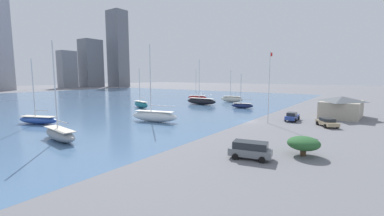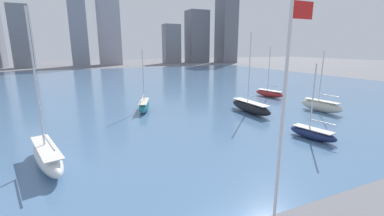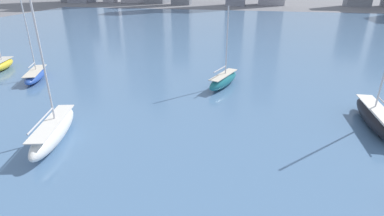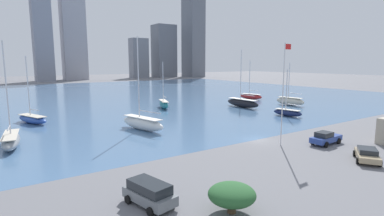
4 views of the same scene
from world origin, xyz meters
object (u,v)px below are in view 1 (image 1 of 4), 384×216
Objects in this scene: boat_shed at (341,107)px; sailboat_teal at (141,104)px; sailboat_white at (154,116)px; sailboat_cream at (232,99)px; sailboat_navy at (242,105)px; flag_pole at (269,85)px; parked_sedan_tan at (327,122)px; sailboat_black at (201,101)px; sailboat_gray at (60,134)px; sailboat_red at (197,97)px; parked_suv_gray at (250,150)px; parked_pickup_blue at (292,116)px; sailboat_blue at (38,119)px.

sailboat_teal is at bearing 108.54° from boat_shed.
sailboat_cream is at bearing -7.77° from sailboat_white.
flag_pole is at bearing -154.94° from sailboat_navy.
sailboat_cream is 44.78m from parked_sedan_tan.
sailboat_teal is at bearing 149.94° from sailboat_black.
sailboat_red is at bearing 24.52° from sailboat_gray.
boat_shed is 20.11m from flag_pole.
parked_suv_gray is at bearing -65.20° from sailboat_gray.
flag_pole is at bearing 56.97° from parked_pickup_blue.
sailboat_white is at bearing 6.03° from sailboat_gray.
sailboat_teal is at bearing -16.91° from sailboat_blue.
sailboat_blue is at bearing 135.59° from boat_shed.
sailboat_gray is 2.72× the size of parked_sedan_tan.
sailboat_black reaches higher than sailboat_red.
boat_shed is 40.63m from sailboat_white.
sailboat_red is 57.88m from parked_sedan_tan.
sailboat_cream is (58.23, -11.39, 0.29)m from sailboat_blue.
parked_pickup_blue is (-13.52, -17.01, 0.08)m from sailboat_navy.
sailboat_blue is at bearing 170.26° from sailboat_black.
sailboat_blue is (-28.70, -2.61, -0.19)m from sailboat_teal.
sailboat_blue is at bearing 117.22° from sailboat_white.
sailboat_black is at bearing 87.73° from boat_shed.
sailboat_teal is at bearing 38.68° from sailboat_white.
sailboat_white is 21.74m from sailboat_blue.
sailboat_cream is at bearing 104.74° from parked_sedan_tan.
sailboat_gray reaches higher than parked_suv_gray.
parked_pickup_blue is (-28.19, -42.30, -0.02)m from sailboat_red.
parked_pickup_blue is (16.89, -21.99, -0.28)m from sailboat_white.
sailboat_red reaches higher than boat_shed.
sailboat_teal reaches higher than parked_pickup_blue.
sailboat_blue is at bearing 143.26° from sailboat_navy.
sailboat_navy is at bearing 36.38° from flag_pole.
sailboat_white is 44.14m from sailboat_cream.
sailboat_blue reaches higher than boat_shed.
parked_suv_gray is at bearing -159.56° from sailboat_cream.
flag_pole reaches higher than sailboat_cream.
flag_pole is 1.11× the size of sailboat_blue.
sailboat_white is 1.07× the size of sailboat_black.
sailboat_navy is at bearing -47.52° from sailboat_blue.
flag_pole is at bearing -151.56° from sailboat_cream.
sailboat_blue is 1.11× the size of sailboat_cream.
sailboat_red is (30.74, 1.39, -0.12)m from sailboat_teal.
sailboat_cream is (32.29, 23.77, -6.14)m from flag_pole.
sailboat_gray is (-4.24, -15.95, 0.12)m from sailboat_blue.
sailboat_black is 54.17m from parked_suv_gray.
boat_shed is at bearing -60.86° from sailboat_white.
parked_sedan_tan is at bearing -77.72° from sailboat_white.
sailboat_red is 2.23× the size of parked_pickup_blue.
sailboat_red is at bearing 26.76° from parked_suv_gray.
sailboat_blue is 40.99m from parked_suv_gray.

